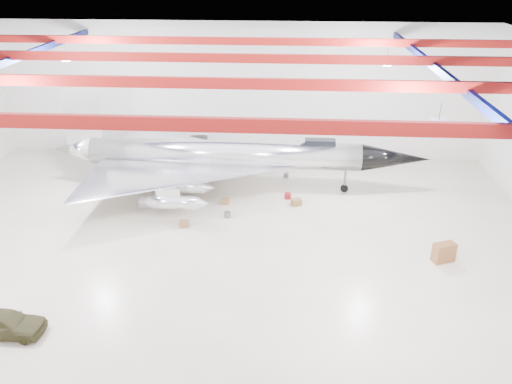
{
  "coord_description": "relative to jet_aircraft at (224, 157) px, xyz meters",
  "views": [
    {
      "loc": [
        4.19,
        -25.15,
        15.64
      ],
      "look_at": [
        2.3,
        2.0,
        2.63
      ],
      "focal_mm": 35.0,
      "sensor_mm": 36.0,
      "label": 1
    }
  ],
  "objects": [
    {
      "name": "floor",
      "position": [
        0.44,
        -8.05,
        -2.43
      ],
      "size": [
        40.0,
        40.0,
        0.0
      ],
      "primitive_type": "plane",
      "color": "#B9AE93",
      "rests_on": "ground"
    },
    {
      "name": "wall_back",
      "position": [
        0.44,
        6.95,
        3.07
      ],
      "size": [
        40.0,
        0.0,
        40.0
      ],
      "primitive_type": "plane",
      "rotation": [
        1.57,
        0.0,
        0.0
      ],
      "color": "silver",
      "rests_on": "floor"
    },
    {
      "name": "ceiling",
      "position": [
        0.44,
        -8.05,
        8.57
      ],
      "size": [
        40.0,
        40.0,
        0.0
      ],
      "primitive_type": "plane",
      "rotation": [
        3.14,
        0.0,
        0.0
      ],
      "color": "#0A0F38",
      "rests_on": "wall_back"
    },
    {
      "name": "ceiling_structure",
      "position": [
        0.44,
        -8.05,
        7.9
      ],
      "size": [
        39.5,
        29.5,
        1.08
      ],
      "color": "maroon",
      "rests_on": "ceiling"
    },
    {
      "name": "jet_aircraft",
      "position": [
        0.0,
        0.0,
        0.0
      ],
      "size": [
        27.1,
        15.6,
        7.4
      ],
      "rotation": [
        0.0,
        0.0,
        -0.01
      ],
      "color": "silver",
      "rests_on": "floor"
    },
    {
      "name": "jeep",
      "position": [
        -7.91,
        -16.31,
        -1.82
      ],
      "size": [
        3.6,
        1.47,
        1.22
      ],
      "primitive_type": "imported",
      "rotation": [
        0.0,
        0.0,
        1.56
      ],
      "color": "#37341B",
      "rests_on": "floor"
    },
    {
      "name": "desk",
      "position": [
        13.48,
        -8.83,
        -1.87
      ],
      "size": [
        1.36,
        1.02,
        1.12
      ],
      "primitive_type": "cube",
      "rotation": [
        0.0,
        0.0,
        0.38
      ],
      "color": "brown",
      "rests_on": "floor"
    },
    {
      "name": "crate_ply",
      "position": [
        -1.83,
        -5.94,
        -2.23
      ],
      "size": [
        0.63,
        0.54,
        0.4
      ],
      "primitive_type": "cube",
      "rotation": [
        0.0,
        0.0,
        0.14
      ],
      "color": "olive",
      "rests_on": "floor"
    },
    {
      "name": "toolbox_red",
      "position": [
        -2.28,
        1.11,
        -2.26
      ],
      "size": [
        0.52,
        0.45,
        0.33
      ],
      "primitive_type": "cube",
      "rotation": [
        0.0,
        0.0,
        -0.15
      ],
      "color": "maroon",
      "rests_on": "floor"
    },
    {
      "name": "engine_drum",
      "position": [
        0.75,
        -4.51,
        -2.24
      ],
      "size": [
        0.55,
        0.55,
        0.38
      ],
      "primitive_type": "cylinder",
      "rotation": [
        0.0,
        0.0,
        0.37
      ],
      "color": "#59595B",
      "rests_on": "floor"
    },
    {
      "name": "parts_bin",
      "position": [
        5.29,
        -2.46,
        -2.2
      ],
      "size": [
        0.8,
        0.72,
        0.46
      ],
      "primitive_type": "cube",
      "rotation": [
        0.0,
        0.0,
        0.35
      ],
      "color": "olive",
      "rests_on": "floor"
    },
    {
      "name": "crate_small",
      "position": [
        -7.22,
        -0.24,
        -2.3
      ],
      "size": [
        0.37,
        0.3,
        0.26
      ],
      "primitive_type": "cube",
      "rotation": [
        0.0,
        0.0,
        0.01
      ],
      "color": "#59595B",
      "rests_on": "floor"
    },
    {
      "name": "tool_chest",
      "position": [
        4.68,
        -1.46,
        -2.22
      ],
      "size": [
        0.49,
        0.49,
        0.41
      ],
      "primitive_type": "cylinder",
      "rotation": [
        0.0,
        0.0,
        -0.09
      ],
      "color": "maroon",
      "rests_on": "floor"
    },
    {
      "name": "oil_barrel",
      "position": [
        0.36,
        -2.61,
        -2.24
      ],
      "size": [
        0.54,
        0.44,
        0.37
      ],
      "primitive_type": "cube",
      "rotation": [
        0.0,
        0.0,
        0.03
      ],
      "color": "olive",
      "rests_on": "floor"
    },
    {
      "name": "spares_box",
      "position": [
        4.51,
        2.3,
        -2.26
      ],
      "size": [
        0.48,
        0.48,
        0.34
      ],
      "primitive_type": "cylinder",
      "rotation": [
        0.0,
        0.0,
        0.34
      ],
      "color": "#59595B",
      "rests_on": "floor"
    }
  ]
}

